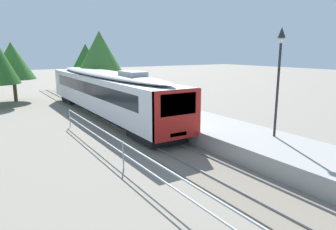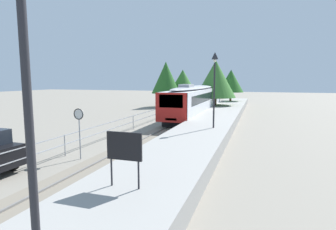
# 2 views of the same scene
# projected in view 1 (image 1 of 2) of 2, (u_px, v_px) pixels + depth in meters

# --- Properties ---
(ground_plane) EXTENTS (160.00, 160.00, 0.00)m
(ground_plane) POSITION_uv_depth(u_px,v_px,m) (121.00, 161.00, 14.69)
(ground_plane) COLOR gray
(track_rails) EXTENTS (3.20, 60.00, 0.14)m
(track_rails) POSITION_uv_depth(u_px,v_px,m) (173.00, 149.00, 16.23)
(track_rails) COLOR slate
(track_rails) RESTS_ON ground
(commuter_train) EXTENTS (2.82, 20.98, 3.74)m
(commuter_train) POSITION_uv_depth(u_px,v_px,m) (105.00, 90.00, 24.03)
(commuter_train) COLOR silver
(commuter_train) RESTS_ON track_rails
(station_platform) EXTENTS (3.90, 60.00, 0.90)m
(station_platform) POSITION_uv_depth(u_px,v_px,m) (220.00, 133.00, 17.83)
(station_platform) COLOR #999691
(station_platform) RESTS_ON ground
(platform_lamp_mid_platform) EXTENTS (0.34, 0.34, 5.35)m
(platform_lamp_mid_platform) POSITION_uv_depth(u_px,v_px,m) (280.00, 62.00, 14.81)
(platform_lamp_mid_platform) COLOR #232328
(platform_lamp_mid_platform) RESTS_ON station_platform
(tree_behind_carpark) EXTENTS (5.49, 5.49, 6.95)m
(tree_behind_carpark) POSITION_uv_depth(u_px,v_px,m) (100.00, 59.00, 28.37)
(tree_behind_carpark) COLOR brown
(tree_behind_carpark) RESTS_ON ground
(tree_distant_left) EXTENTS (4.08, 4.08, 5.96)m
(tree_distant_left) POSITION_uv_depth(u_px,v_px,m) (86.00, 60.00, 35.96)
(tree_distant_left) COLOR brown
(tree_distant_left) RESTS_ON ground
(tree_distant_centre) EXTENTS (4.41, 4.41, 6.04)m
(tree_distant_centre) POSITION_uv_depth(u_px,v_px,m) (12.00, 61.00, 31.28)
(tree_distant_centre) COLOR brown
(tree_distant_centre) RESTS_ON ground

